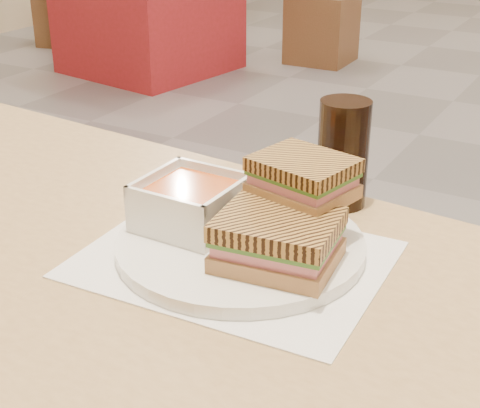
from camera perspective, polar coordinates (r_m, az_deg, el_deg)
The scene contains 10 objects.
main_table at distance 0.91m, azimuth -12.13°, elevation -10.65°, with size 1.25×0.80×0.75m.
tray_liner at distance 0.83m, azimuth -0.52°, elevation -4.41°, with size 0.35×0.28×0.00m.
plate at distance 0.84m, azimuth 0.04°, elevation -3.25°, with size 0.29×0.29×0.02m.
soup_bowl at distance 0.86m, azimuth -3.91°, elevation -0.10°, with size 0.11×0.11×0.06m.
panini_lower at distance 0.78m, azimuth 3.01°, elevation -2.88°, with size 0.14×0.12×0.06m.
panini_upper at distance 0.82m, azimuth 5.02°, elevation 2.11°, with size 0.12×0.11×0.05m.
cola_glass at distance 0.95m, azimuth 8.17°, elevation 3.98°, with size 0.07×0.07×0.14m.
bg_table_0 at distance 4.59m, azimuth -7.28°, elevation 15.11°, with size 0.97×0.97×0.75m.
bg_chair_0l at distance 5.44m, azimuth -13.35°, elevation 14.44°, with size 0.45×0.45×0.42m.
bg_chair_0r at distance 4.81m, azimuth 6.52°, elevation 13.66°, with size 0.39×0.39×0.43m.
Camera 1 is at (0.37, -2.63, 1.16)m, focal length 53.80 mm.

